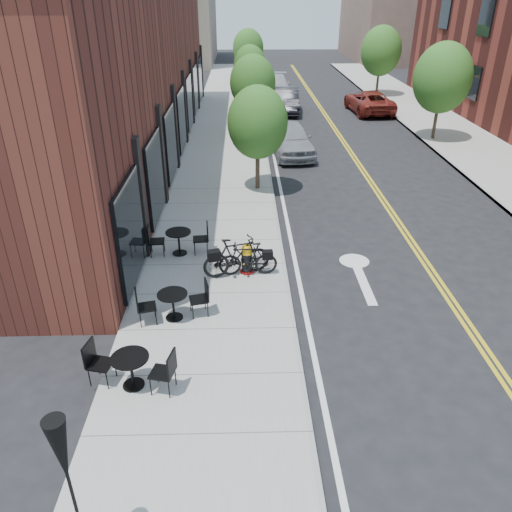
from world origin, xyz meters
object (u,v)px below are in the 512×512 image
object	(u,v)px
parked_car_b	(286,100)
parked_car_c	(276,86)
bistro_set_c	(179,239)
parked_car_far	(369,102)
patio_umbrella	(64,462)
bicycle_left	(248,259)
bistro_set_a	(173,302)
fire_hydrant	(247,259)
bistro_set_b	(131,367)
bicycle_right	(237,256)
parked_car_a	(290,139)

from	to	relation	value
parked_car_b	parked_car_c	world-z (taller)	parked_car_b
bistro_set_c	parked_car_far	size ratio (longest dim) A/B	0.35
patio_umbrella	parked_car_c	size ratio (longest dim) A/B	0.50
bicycle_left	bistro_set_c	distance (m)	2.33
bistro_set_a	bistro_set_c	bearing A→B (deg)	79.88
fire_hydrant	bistro_set_b	distance (m)	4.86
parked_car_c	parked_car_far	distance (m)	7.93
fire_hydrant	bicycle_right	world-z (taller)	bicycle_right
bistro_set_a	bistro_set_c	world-z (taller)	bistro_set_c
bistro_set_c	parked_car_a	world-z (taller)	parked_car_a
bicycle_left	patio_umbrella	xyz separation A→B (m)	(-2.31, -7.36, 1.27)
fire_hydrant	parked_car_far	distance (m)	21.54
bicycle_right	patio_umbrella	size ratio (longest dim) A/B	0.75
bistro_set_a	parked_car_a	bearing A→B (deg)	59.87
patio_umbrella	bistro_set_b	bearing A→B (deg)	89.22
bicycle_right	parked_car_b	world-z (taller)	parked_car_b
fire_hydrant	parked_car_c	xyz separation A→B (m)	(2.40, 25.82, 0.18)
bistro_set_a	patio_umbrella	xyz separation A→B (m)	(-0.57, -5.41, 1.30)
bicycle_left	parked_car_b	world-z (taller)	parked_car_b
parked_car_b	bicycle_right	bearing A→B (deg)	-95.66
bicycle_left	bistro_set_b	world-z (taller)	bicycle_left
bicycle_right	bistro_set_b	size ratio (longest dim) A/B	1.06
bistro_set_a	parked_car_far	distance (m)	24.13
bicycle_right	bistro_set_a	distance (m)	2.44
bistro_set_c	patio_umbrella	size ratio (longest dim) A/B	0.70
bicycle_left	parked_car_c	xyz separation A→B (m)	(2.38, 25.95, 0.11)
bicycle_right	parked_car_c	bearing A→B (deg)	-21.91
bistro_set_a	bistro_set_c	size ratio (longest dim) A/B	0.97
fire_hydrant	bistro_set_b	size ratio (longest dim) A/B	0.50
bicycle_left	bistro_set_b	size ratio (longest dim) A/B	0.91
bistro_set_b	bistro_set_c	bearing A→B (deg)	99.61
bistro_set_b	parked_car_b	xyz separation A→B (m)	(4.92, 24.61, 0.15)
parked_car_far	bistro_set_c	bearing A→B (deg)	58.59
bicycle_left	bistro_set_b	distance (m)	4.75
bicycle_right	parked_car_far	xyz separation A→B (m)	(8.12, 20.18, 0.00)
bistro_set_b	parked_car_b	size ratio (longest dim) A/B	0.39
bicycle_left	fire_hydrant	bearing A→B (deg)	-170.64
fire_hydrant	parked_car_b	xyz separation A→B (m)	(2.68, 20.29, 0.20)
parked_car_far	bistro_set_a	bearing A→B (deg)	62.54
bistro_set_b	parked_car_a	bearing A→B (deg)	87.09
fire_hydrant	patio_umbrella	bearing A→B (deg)	-116.73
parked_car_a	bicycle_left	bearing A→B (deg)	-107.20
bistro_set_b	bistro_set_a	bearing A→B (deg)	89.63
bistro_set_b	parked_car_b	bearing A→B (deg)	91.55
bistro_set_a	bicycle_left	bearing A→B (deg)	34.34
fire_hydrant	bistro_set_a	distance (m)	2.70
patio_umbrella	parked_car_b	bearing A→B (deg)	79.87
parked_car_a	patio_umbrella	bearing A→B (deg)	-109.94
patio_umbrella	parked_car_a	distance (m)	19.23
patio_umbrella	parked_car_b	world-z (taller)	patio_umbrella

